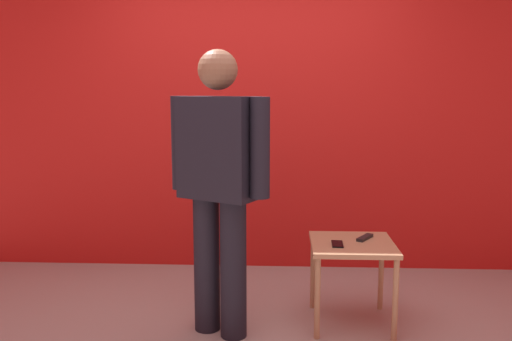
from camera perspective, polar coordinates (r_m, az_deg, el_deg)
back_wall_red at (r=4.56m, az=-0.19°, el=7.29°), size 5.83×0.12×2.83m
standing_person at (r=3.27m, az=-3.95°, el=-0.92°), size 0.67×0.43×1.76m
side_table at (r=3.58m, az=10.15°, el=-8.74°), size 0.53×0.53×0.55m
cell_phone at (r=3.48m, az=8.62°, el=-7.71°), size 0.08×0.15×0.01m
tv_remote at (r=3.64m, az=11.46°, el=-6.99°), size 0.13×0.17×0.02m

